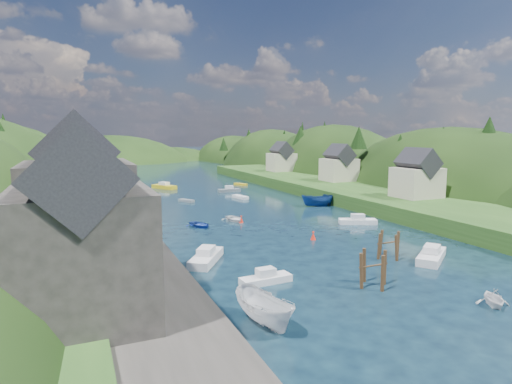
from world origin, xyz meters
name	(u,v)px	position (x,y,z in m)	size (l,w,h in m)	color
ground	(214,198)	(0.00, 50.00, 0.00)	(600.00, 600.00, 0.00)	black
hillside_right	(331,201)	(45.00, 75.00, -7.41)	(36.00, 245.56, 48.00)	black
far_hills	(137,183)	(1.22, 174.01, -10.80)	(103.00, 68.00, 44.00)	black
hill_trees	(197,142)	(0.82, 64.89, 11.11)	(91.60, 147.15, 12.39)	black
quay_left	(98,236)	(-24.00, 20.00, 1.00)	(12.00, 110.00, 2.00)	#2D2B28
terrace_left_grass	(32,240)	(-31.00, 20.00, 1.25)	(12.00, 110.00, 2.50)	#234719
quayside_buildings	(78,205)	(-26.00, 6.39, 7.09)	(8.00, 35.84, 12.90)	#2D2B28
boat_sheds	(76,184)	(-26.00, 39.00, 5.27)	(7.00, 21.00, 7.50)	#2D2D30
terrace_right	(344,191)	(25.00, 40.00, 1.20)	(16.00, 120.00, 2.40)	#234719
right_bank_cottages	(334,166)	(28.00, 48.33, 5.84)	(9.00, 59.24, 8.41)	beige
piling_cluster_near	(373,272)	(-2.77, -4.30, 1.29)	(2.98, 2.80, 3.73)	#382314
piling_cluster_far	(388,248)	(4.29, 2.05, 1.11)	(3.00, 2.82, 3.37)	#382314
channel_buoy_near	(313,236)	(0.88, 11.89, 0.48)	(0.70, 0.70, 1.10)	red
channel_buoy_far	(241,220)	(-3.72, 24.89, 0.48)	(0.70, 0.70, 1.10)	red
moored_boats	(272,225)	(-1.56, 18.89, 0.69)	(33.96, 84.65, 2.46)	white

